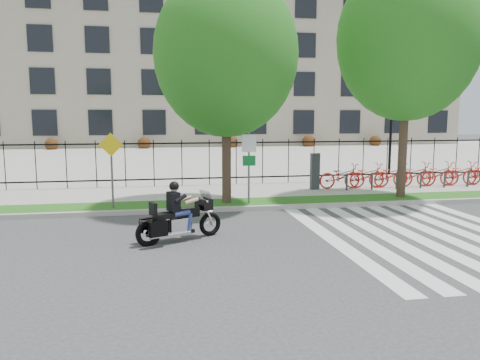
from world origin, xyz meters
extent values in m
plane|color=#323234|center=(0.00, 0.00, 0.00)|extent=(120.00, 120.00, 0.00)
cube|color=#A6A39D|center=(0.00, 4.10, 0.07)|extent=(60.00, 0.20, 0.15)
cube|color=#1F5615|center=(0.00, 4.95, 0.07)|extent=(60.00, 1.50, 0.15)
cube|color=gray|center=(0.00, 7.45, 0.07)|extent=(60.00, 3.50, 0.15)
cube|color=gray|center=(0.00, 25.00, 0.05)|extent=(80.00, 34.00, 0.10)
cube|color=gray|center=(0.00, 45.00, 10.00)|extent=(60.00, 20.00, 20.00)
cylinder|color=black|center=(10.00, 12.00, 2.00)|extent=(0.14, 0.14, 4.00)
cylinder|color=black|center=(10.00, 12.00, 3.90)|extent=(0.06, 0.70, 0.70)
sphere|color=white|center=(9.65, 12.00, 4.00)|extent=(0.36, 0.36, 0.36)
sphere|color=white|center=(10.35, 12.00, 4.00)|extent=(0.36, 0.36, 0.36)
cylinder|color=#3A271F|center=(0.14, 4.95, 1.97)|extent=(0.32, 0.32, 3.64)
ellipsoid|color=#1D6015|center=(0.14, 4.95, 5.26)|extent=(4.90, 4.90, 5.64)
cylinder|color=#3A271F|center=(6.79, 4.95, 2.27)|extent=(0.32, 0.32, 4.24)
ellipsoid|color=#1D6015|center=(6.79, 4.95, 5.92)|extent=(5.12, 5.12, 5.88)
cube|color=#2D2D33|center=(4.17, 7.20, 0.90)|extent=(0.35, 0.25, 1.50)
imported|color=red|center=(5.37, 7.20, 0.68)|extent=(2.00, 0.70, 1.05)
cylinder|color=#2D2D33|center=(5.37, 6.70, 0.50)|extent=(0.08, 0.08, 0.70)
imported|color=red|center=(6.47, 7.20, 0.68)|extent=(2.00, 0.70, 1.05)
cylinder|color=#2D2D33|center=(6.47, 6.70, 0.50)|extent=(0.08, 0.08, 0.70)
imported|color=red|center=(7.57, 7.20, 0.68)|extent=(2.00, 0.70, 1.05)
cylinder|color=#2D2D33|center=(7.57, 6.70, 0.50)|extent=(0.08, 0.08, 0.70)
imported|color=red|center=(8.67, 7.20, 0.68)|extent=(2.00, 0.70, 1.05)
cylinder|color=#2D2D33|center=(8.67, 6.70, 0.50)|extent=(0.08, 0.08, 0.70)
imported|color=red|center=(9.77, 7.20, 0.68)|extent=(2.00, 0.70, 1.05)
cylinder|color=#2D2D33|center=(9.77, 6.70, 0.50)|extent=(0.08, 0.08, 0.70)
imported|color=red|center=(10.87, 7.20, 0.68)|extent=(2.00, 0.70, 1.05)
cylinder|color=#2D2D33|center=(10.87, 6.70, 0.50)|extent=(0.08, 0.08, 0.70)
cylinder|color=#59595B|center=(0.87, 4.60, 1.40)|extent=(0.07, 0.07, 2.50)
cube|color=white|center=(0.87, 4.56, 2.25)|extent=(0.50, 0.03, 0.60)
cube|color=#0C6626|center=(0.87, 4.56, 1.65)|extent=(0.45, 0.03, 0.35)
cylinder|color=#59595B|center=(-3.72, 4.60, 1.35)|extent=(0.07, 0.07, 2.40)
cube|color=yellow|center=(-3.72, 4.56, 2.25)|extent=(0.78, 0.03, 0.78)
torus|color=black|center=(-0.89, 1.01, 0.32)|extent=(0.63, 0.37, 0.64)
torus|color=black|center=(-2.49, 0.29, 0.32)|extent=(0.68, 0.41, 0.68)
cube|color=black|center=(-1.05, 0.94, 0.88)|extent=(0.46, 0.58, 0.28)
cube|color=#26262B|center=(-1.00, 0.96, 1.10)|extent=(0.32, 0.48, 0.28)
cube|color=silver|center=(-1.73, 0.63, 0.42)|extent=(0.64, 0.52, 0.37)
cube|color=black|center=(-1.48, 0.75, 0.72)|extent=(0.60, 0.50, 0.24)
cube|color=black|center=(-2.03, 0.50, 0.71)|extent=(0.73, 0.57, 0.13)
cube|color=black|center=(-2.37, 0.34, 0.91)|extent=(0.21, 0.33, 0.32)
cube|color=black|center=(-2.25, 0.09, 0.46)|extent=(0.48, 0.33, 0.37)
cube|color=black|center=(-2.48, 0.60, 0.46)|extent=(0.48, 0.33, 0.37)
cube|color=black|center=(-1.86, 0.57, 1.04)|extent=(0.36, 0.43, 0.48)
sphere|color=tan|center=(-1.83, 0.58, 1.39)|extent=(0.21, 0.21, 0.21)
sphere|color=black|center=(-1.83, 0.58, 1.43)|extent=(0.25, 0.25, 0.25)
camera|label=1|loc=(-2.21, -11.16, 3.21)|focal=35.00mm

